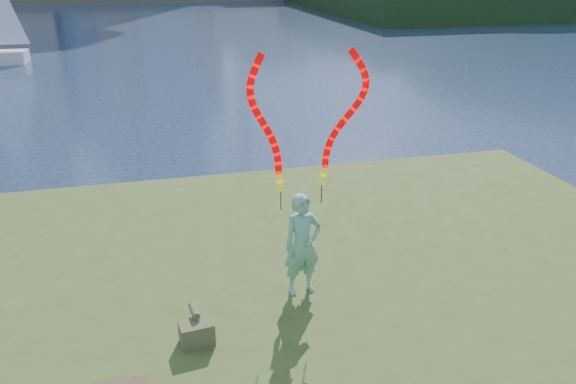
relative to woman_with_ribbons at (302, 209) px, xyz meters
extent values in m
plane|color=#18243C|center=(-1.80, 0.27, -2.21)|extent=(320.00, 320.00, 0.00)
imported|color=#1D7E4A|center=(0.00, -0.03, -0.59)|extent=(0.64, 0.47, 1.64)
cylinder|color=black|center=(-0.32, 0.04, 0.15)|extent=(0.02, 0.02, 0.30)
cylinder|color=black|center=(0.33, 0.12, 0.15)|extent=(0.02, 0.02, 0.30)
cube|color=#4D4A2C|center=(-1.73, -0.93, -1.25)|extent=(0.48, 0.35, 0.32)
cylinder|color=#4D4A2C|center=(-1.73, -0.72, -1.04)|extent=(0.14, 0.31, 0.11)
camera|label=1|loc=(-2.06, -7.30, 3.43)|focal=35.00mm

